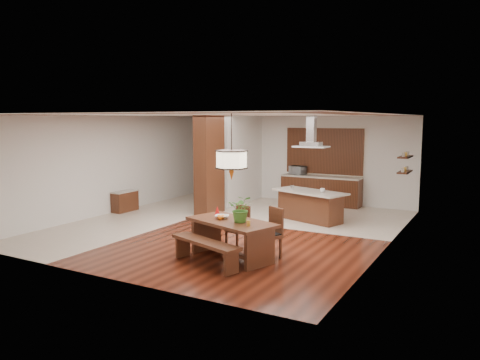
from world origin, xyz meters
The scene contains 25 objects.
room_shell centered at (0.00, 0.00, 2.06)m, with size 9.00×9.04×2.92m.
tile_hallway centered at (-2.75, 0.00, 0.01)m, with size 2.50×9.00×0.01m, color beige.
tile_kitchen centered at (1.25, 2.50, 0.01)m, with size 5.50×4.00×0.01m, color beige.
soffit_band centered at (0.00, 0.00, 2.88)m, with size 8.00×9.00×0.02m, color #3F1D0F.
partition_pier centered at (-1.40, 1.20, 1.45)m, with size 0.45×1.00×2.90m, color #32190E.
partition_stub centered at (-1.40, 3.30, 1.45)m, with size 0.18×2.40×2.90m, color silver.
hallway_console centered at (-3.81, 0.20, 0.32)m, with size 0.37×0.88×0.63m, color #32190E.
hallway_doorway centered at (-2.70, 4.40, 1.05)m, with size 1.10×0.20×2.10m, color #32190E.
rear_counter centered at (1.00, 4.20, 0.48)m, with size 2.60×0.62×0.95m.
kitchen_window centered at (1.00, 4.46, 1.75)m, with size 2.60×0.08×1.50m, color brown.
shelf_lower centered at (3.87, 2.60, 1.40)m, with size 0.26×0.90×0.04m, color #32190E.
shelf_upper centered at (3.87, 2.60, 1.80)m, with size 0.26×0.90×0.04m, color #32190E.
dining_table centered at (1.43, -2.38, 0.57)m, with size 2.06×1.47×0.77m.
dining_bench centered at (1.22, -3.02, 0.24)m, with size 1.71×0.37×0.48m, color #32190E, non-canonical shape.
dining_chair_left centered at (1.17, -1.70, 0.46)m, with size 0.41×0.41×0.93m, color #32190E, non-canonical shape.
dining_chair_right centered at (2.05, -1.99, 0.51)m, with size 0.45×0.45×1.01m, color #32190E, non-canonical shape.
pendant_lantern centered at (1.43, -2.38, 2.25)m, with size 0.64×0.64×1.31m, color beige, non-canonical shape.
foliage_plant centered at (1.67, -2.42, 1.04)m, with size 0.48×0.42×0.54m, color #3B7326.
fruit_bowl centered at (1.16, -2.31, 0.81)m, with size 0.28×0.28×0.07m, color beige.
napkin_cone centered at (0.92, -2.10, 0.87)m, with size 0.13×0.13×0.20m, color red.
gold_ornament centered at (1.95, -2.64, 0.83)m, with size 0.08×0.08×0.11m, color gold.
kitchen_island centered at (1.57, 1.67, 0.43)m, with size 2.22×1.50×0.84m.
range_hood centered at (1.57, 1.68, 2.46)m, with size 0.90×0.55×0.87m, color silver, non-canonical shape.
island_cup centered at (1.95, 1.57, 0.90)m, with size 0.14×0.14×0.11m, color white.
microwave centered at (0.17, 4.22, 1.09)m, with size 0.52×0.35×0.29m, color #B2B5B9.
Camera 1 is at (6.03, -10.32, 2.78)m, focal length 35.00 mm.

